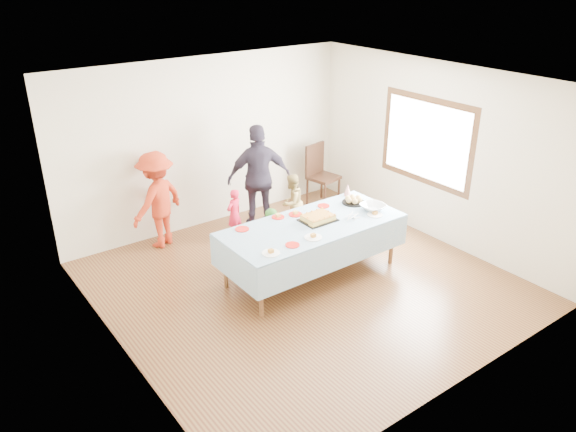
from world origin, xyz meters
The scene contains 22 objects.
ground centered at (0.00, 0.00, 0.00)m, with size 5.00×5.00×0.00m, color #4D2616.
room_walls centered at (0.05, 0.00, 1.77)m, with size 5.04×5.04×2.72m.
party_table centered at (0.23, 0.12, 0.72)m, with size 2.50×1.10×0.78m.
birthday_cake centered at (0.35, 0.16, 0.82)m, with size 0.47×0.36×0.08m.
rolls_tray centered at (1.15, 0.32, 0.82)m, with size 0.33×0.33×0.10m.
punch_bowl centered at (1.20, -0.03, 0.82)m, with size 0.34×0.34×0.08m, color silver.
party_hat centered at (1.27, 0.58, 0.87)m, with size 0.11×0.11×0.19m, color white.
fork_pile centered at (0.77, -0.07, 0.81)m, with size 0.24×0.18×0.07m, color white, non-canonical shape.
plate_red_far_a centered at (-0.62, 0.53, 0.79)m, with size 0.19×0.19×0.01m, color red.
plate_red_far_b centered at (-0.02, 0.56, 0.79)m, with size 0.18×0.18×0.01m, color red.
plate_red_far_c centered at (0.22, 0.49, 0.79)m, with size 0.20×0.20×0.01m, color red.
plate_red_far_d centered at (0.72, 0.48, 0.79)m, with size 0.17×0.17×0.01m, color red.
plate_red_near centered at (-0.36, -0.22, 0.79)m, with size 0.18×0.18×0.01m, color red.
plate_white_left centered at (-0.69, -0.23, 0.79)m, with size 0.22×0.22×0.01m, color white.
plate_white_mid centered at (-0.02, -0.21, 0.79)m, with size 0.23×0.23×0.01m, color white.
plate_white_right centered at (1.10, -0.17, 0.79)m, with size 0.22×0.22×0.01m, color white.
dining_chair centered at (1.93, 2.04, 0.60)m, with size 0.55×0.55×1.07m.
toddler_left centered at (-0.03, 1.72, 0.41)m, with size 0.30×0.19×0.81m, color red.
toddler_mid centered at (0.10, 0.90, 0.37)m, with size 0.36×0.24×0.75m, color #2D6521.
toddler_right centered at (0.88, 1.46, 0.46)m, with size 0.45×0.35×0.93m, color tan.
adult_left centered at (-1.06, 2.20, 0.74)m, with size 0.96×0.55×1.48m, color #B42F16.
adult_right centered at (0.50, 1.80, 0.86)m, with size 1.01×0.42×1.72m, color #2D2735.
Camera 1 is at (-4.04, -5.13, 4.00)m, focal length 35.00 mm.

